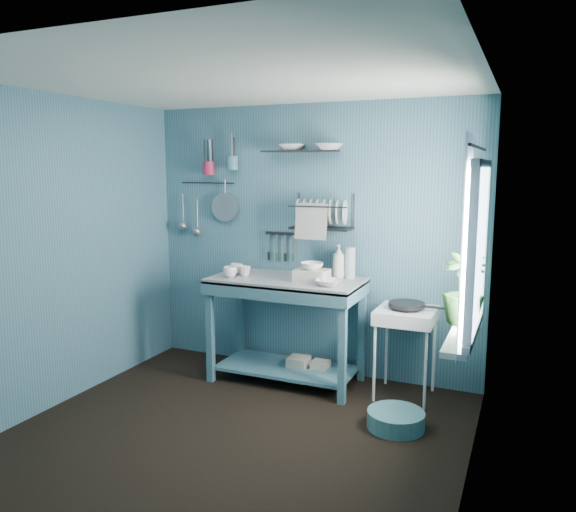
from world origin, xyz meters
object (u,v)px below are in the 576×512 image
at_px(dish_rack, 322,211).
at_px(mug_left, 230,272).
at_px(soap_bottle, 339,261).
at_px(potted_plant, 463,288).
at_px(colander, 225,207).
at_px(frying_pan, 407,305).
at_px(work_counter, 286,330).
at_px(wash_tub, 312,275).
at_px(utensil_cup_teal, 232,163).
at_px(mug_mid, 245,271).
at_px(utensil_cup_magenta, 209,168).
at_px(floor_basin, 396,420).
at_px(hotplate_stand, 405,353).
at_px(storage_tin_large, 299,369).
at_px(mug_right, 237,269).
at_px(storage_tin_small, 320,372).
at_px(water_bottle, 350,263).

bearing_deg(dish_rack, mug_left, -158.94).
height_order(soap_bottle, potted_plant, potted_plant).
relative_size(mug_left, colander, 0.44).
distance_m(mug_left, frying_pan, 1.57).
bearing_deg(soap_bottle, work_counter, -154.54).
height_order(wash_tub, utensil_cup_teal, utensil_cup_teal).
relative_size(mug_mid, frying_pan, 0.33).
distance_m(mug_left, utensil_cup_magenta, 1.13).
bearing_deg(potted_plant, soap_bottle, 150.36).
bearing_deg(soap_bottle, floor_basin, -46.33).
relative_size(hotplate_stand, storage_tin_large, 3.46).
distance_m(mug_left, dish_rack, 0.98).
bearing_deg(mug_mid, wash_tub, 3.63).
height_order(mug_left, mug_right, same).
bearing_deg(storage_tin_small, water_bottle, 32.47).
xyz_separation_m(utensil_cup_magenta, colander, (0.15, 0.03, -0.38)).
xyz_separation_m(wash_tub, utensil_cup_magenta, (-1.21, 0.32, 0.92)).
xyz_separation_m(soap_bottle, floor_basin, (0.71, -0.74, -1.04)).
xyz_separation_m(soap_bottle, utensil_cup_teal, (-1.11, 0.10, 0.87)).
bearing_deg(work_counter, wash_tub, -8.93).
xyz_separation_m(utensil_cup_magenta, floor_basin, (2.08, -0.84, -1.85)).
distance_m(frying_pan, utensil_cup_teal, 2.12).
relative_size(wash_tub, soap_bottle, 0.94).
bearing_deg(hotplate_stand, water_bottle, 167.76).
bearing_deg(mug_right, water_bottle, 12.17).
bearing_deg(floor_basin, storage_tin_small, 143.09).
bearing_deg(mug_mid, soap_bottle, 18.00).
bearing_deg(wash_tub, soap_bottle, 52.31).
relative_size(soap_bottle, dish_rack, 0.54).
relative_size(mug_right, water_bottle, 0.44).
height_order(hotplate_stand, floor_basin, hotplate_stand).
bearing_deg(dish_rack, water_bottle, -13.96).
bearing_deg(work_counter, frying_pan, -0.32).
distance_m(mug_right, utensil_cup_magenta, 1.07).
distance_m(soap_bottle, colander, 1.30).
distance_m(frying_pan, storage_tin_large, 1.18).
bearing_deg(floor_basin, utensil_cup_teal, 155.25).
relative_size(water_bottle, dish_rack, 0.51).
bearing_deg(potted_plant, frying_pan, 133.63).
bearing_deg(dish_rack, wash_tub, -95.75).
distance_m(mug_mid, soap_bottle, 0.85).
height_order(work_counter, storage_tin_large, work_counter).
relative_size(mug_mid, colander, 0.36).
bearing_deg(frying_pan, floor_basin, -83.43).
bearing_deg(storage_tin_large, utensil_cup_teal, 162.69).
bearing_deg(mug_right, wash_tub, -1.53).
height_order(hotplate_stand, colander, colander).
relative_size(mug_left, utensil_cup_magenta, 0.95).
bearing_deg(frying_pan, mug_right, -177.26).
height_order(work_counter, floor_basin, work_counter).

